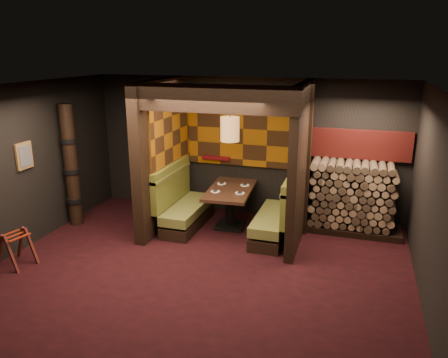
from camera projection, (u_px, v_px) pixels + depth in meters
floor at (199, 271)px, 6.92m from camera, size 6.50×5.50×0.02m
ceiling at (196, 87)px, 6.10m from camera, size 6.50×5.50×0.02m
wall_back at (245, 147)px, 9.04m from camera, size 6.50×0.02×2.85m
wall_front at (91, 271)px, 3.99m from camera, size 6.50×0.02×2.85m
wall_left at (19, 168)px, 7.45m from camera, size 0.02×5.50×2.85m
wall_right at (436, 208)px, 5.58m from camera, size 0.02×5.50×2.85m
partition_left at (163, 154)px, 8.41m from camera, size 0.20×2.20×2.85m
partition_right at (301, 164)px, 7.69m from camera, size 0.15×2.10×2.85m
header_beam at (211, 99)px, 6.82m from camera, size 2.85×0.18×0.44m
tapa_back_panel at (244, 129)px, 8.89m from camera, size 2.40×0.06×1.55m
tapa_side_panel at (171, 131)px, 8.41m from camera, size 0.04×1.85×1.45m
lacquer_shelf at (216, 158)px, 9.18m from camera, size 0.60×0.12×0.07m
booth_bench_left at (183, 206)px, 8.59m from camera, size 0.68×1.60×1.14m
booth_bench_right at (278, 217)px, 8.05m from camera, size 0.68×1.60×1.14m
dining_table at (230, 200)px, 8.49m from camera, size 0.93×1.56×0.79m
place_settings at (230, 188)px, 8.41m from camera, size 0.69×0.73×0.03m
pendant_lamp at (230, 129)px, 8.04m from camera, size 0.35×0.35×1.12m
framed_picture at (24, 156)px, 7.47m from camera, size 0.05×0.36×0.46m
luggage_rack at (16, 247)px, 7.05m from camera, size 0.66×0.53×0.62m
totem_column at (71, 167)px, 8.47m from camera, size 0.31×0.31×2.40m
firewood_stack at (356, 198)px, 8.22m from camera, size 1.73×0.70×1.36m
mosaic_header at (361, 145)px, 8.25m from camera, size 1.83×0.10×0.56m
bay_front_post at (308, 161)px, 7.91m from camera, size 0.08×0.08×2.85m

